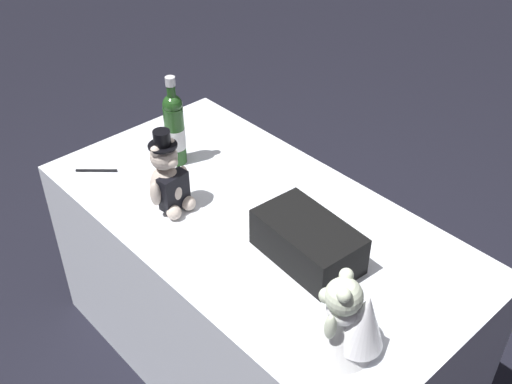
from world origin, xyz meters
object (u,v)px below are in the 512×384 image
gift_case_black (308,241)px  teddy_bear_bride (348,320)px  teddy_bear_groom (168,180)px  champagne_bottle (174,128)px  signing_pen (95,170)px

gift_case_black → teddy_bear_bride: bearing=149.9°
teddy_bear_groom → teddy_bear_bride: 0.77m
teddy_bear_groom → champagne_bottle: bearing=-41.2°
teddy_bear_groom → signing_pen: teddy_bear_groom is taller
signing_pen → gift_case_black: gift_case_black is taller
champagne_bottle → gift_case_black: champagne_bottle is taller
teddy_bear_groom → signing_pen: size_ratio=2.41×
teddy_bear_bride → teddy_bear_groom: bearing=-1.2°
signing_pen → champagne_bottle: bearing=-119.7°
teddy_bear_bride → champagne_bottle: 0.99m
teddy_bear_groom → teddy_bear_bride: size_ratio=1.21×
champagne_bottle → gift_case_black: size_ratio=1.02×
champagne_bottle → teddy_bear_bride: bearing=168.6°
teddy_bear_groom → gift_case_black: 0.50m
teddy_bear_groom → champagne_bottle: champagne_bottle is taller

